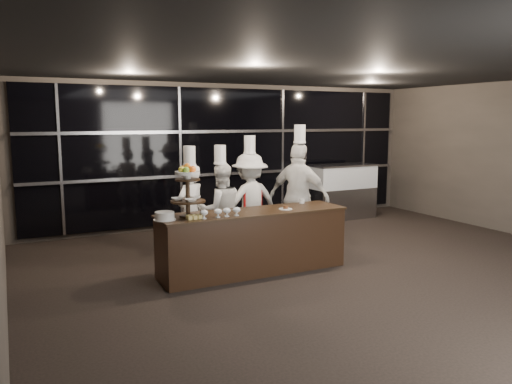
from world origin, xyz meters
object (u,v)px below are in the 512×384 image
buffet_counter (253,241)px  chef_a (190,210)px  chef_d (299,197)px  layer_cake (165,216)px  chef_b (221,209)px  display_case (342,188)px  chef_c (250,202)px  display_stand (188,187)px

buffet_counter → chef_a: 1.28m
chef_d → buffet_counter: bearing=-149.6°
layer_cake → chef_b: bearing=40.1°
display_case → chef_c: size_ratio=0.76×
chef_a → display_case: bearing=21.3°
chef_b → display_case: bearing=24.7°
buffet_counter → chef_c: bearing=66.1°
chef_d → layer_cake: bearing=-163.3°
layer_cake → display_case: (4.99, 2.78, -0.29)m
display_stand → chef_b: chef_b is taller
chef_b → chef_d: 1.37m
display_case → display_stand: bearing=-149.5°
layer_cake → display_case: 5.72m
display_stand → chef_d: bearing=18.0°
display_stand → chef_c: 1.94m
chef_a → chef_c: (1.09, 0.05, 0.05)m
display_stand → chef_b: bearing=48.0°
display_case → chef_b: 4.11m
buffet_counter → display_stand: size_ratio=3.81×
display_case → chef_b: chef_b is taller
buffet_counter → chef_c: chef_c is taller
chef_b → chef_d: (1.33, -0.28, 0.16)m
buffet_counter → layer_cake: (-1.35, -0.05, 0.51)m
chef_b → chef_c: size_ratio=0.93×
buffet_counter → display_case: display_case is taller
display_case → chef_a: bearing=-158.7°
display_case → chef_a: chef_a is taller
chef_c → chef_d: 0.85m
display_stand → layer_cake: (-0.35, -0.05, -0.37)m
buffet_counter → chef_b: chef_b is taller
display_stand → layer_cake: 0.51m
buffet_counter → chef_b: bearing=95.3°
display_stand → display_case: 5.42m
display_stand → display_case: (4.64, 2.73, -0.65)m
chef_c → chef_d: bearing=-28.8°
layer_cake → chef_a: size_ratio=0.16×
display_stand → chef_a: (0.41, 1.08, -0.54)m
chef_b → chef_a: bearing=171.5°
display_stand → display_case: display_stand is taller
chef_a → chef_c: 1.09m
display_stand → layer_cake: bearing=-171.8°
display_case → chef_b: size_ratio=0.82×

